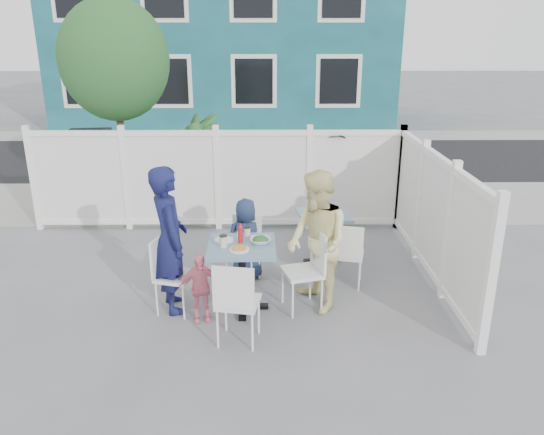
{
  "coord_description": "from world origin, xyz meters",
  "views": [
    {
      "loc": [
        0.88,
        -5.72,
        3.02
      ],
      "look_at": [
        0.94,
        0.13,
        0.97
      ],
      "focal_mm": 35.0,
      "sensor_mm": 36.0,
      "label": 1
    }
  ],
  "objects_px": {
    "main_table": "(242,260)",
    "chair_near": "(236,298)",
    "boy": "(246,239)",
    "utility_cabinet": "(92,167)",
    "man": "(170,240)",
    "chair_left": "(169,269)",
    "woman": "(317,242)",
    "spare_table": "(323,225)",
    "chair_back": "(245,245)",
    "toddler": "(200,287)",
    "chair_right": "(309,264)"
  },
  "relations": [
    {
      "from": "chair_left",
      "to": "chair_back",
      "type": "height_order",
      "value": "chair_left"
    },
    {
      "from": "chair_right",
      "to": "man",
      "type": "distance_m",
      "value": 1.59
    },
    {
      "from": "utility_cabinet",
      "to": "woman",
      "type": "distance_m",
      "value": 5.72
    },
    {
      "from": "main_table",
      "to": "chair_near",
      "type": "distance_m",
      "value": 0.76
    },
    {
      "from": "spare_table",
      "to": "chair_back",
      "type": "height_order",
      "value": "chair_back"
    },
    {
      "from": "spare_table",
      "to": "boy",
      "type": "height_order",
      "value": "boy"
    },
    {
      "from": "chair_back",
      "to": "toddler",
      "type": "distance_m",
      "value": 1.1
    },
    {
      "from": "spare_table",
      "to": "chair_left",
      "type": "bearing_deg",
      "value": -144.48
    },
    {
      "from": "man",
      "to": "chair_left",
      "type": "bearing_deg",
      "value": 132.92
    },
    {
      "from": "chair_back",
      "to": "woman",
      "type": "height_order",
      "value": "woman"
    },
    {
      "from": "toddler",
      "to": "chair_right",
      "type": "bearing_deg",
      "value": 0.94
    },
    {
      "from": "woman",
      "to": "toddler",
      "type": "distance_m",
      "value": 1.39
    },
    {
      "from": "chair_right",
      "to": "chair_near",
      "type": "relative_size",
      "value": 1.03
    },
    {
      "from": "chair_left",
      "to": "chair_back",
      "type": "xyz_separation_m",
      "value": [
        0.83,
        0.76,
        -0.02
      ]
    },
    {
      "from": "boy",
      "to": "toddler",
      "type": "xyz_separation_m",
      "value": [
        -0.47,
        -1.08,
        -0.14
      ]
    },
    {
      "from": "chair_back",
      "to": "chair_near",
      "type": "relative_size",
      "value": 0.92
    },
    {
      "from": "toddler",
      "to": "utility_cabinet",
      "type": "bearing_deg",
      "value": 107.81
    },
    {
      "from": "chair_right",
      "to": "toddler",
      "type": "xyz_separation_m",
      "value": [
        -1.21,
        -0.27,
        -0.15
      ]
    },
    {
      "from": "woman",
      "to": "spare_table",
      "type": "bearing_deg",
      "value": 149.84
    },
    {
      "from": "chair_left",
      "to": "toddler",
      "type": "height_order",
      "value": "chair_left"
    },
    {
      "from": "utility_cabinet",
      "to": "spare_table",
      "type": "relative_size",
      "value": 1.7
    },
    {
      "from": "utility_cabinet",
      "to": "main_table",
      "type": "relative_size",
      "value": 1.6
    },
    {
      "from": "chair_back",
      "to": "toddler",
      "type": "bearing_deg",
      "value": 82.67
    },
    {
      "from": "spare_table",
      "to": "chair_right",
      "type": "relative_size",
      "value": 0.8
    },
    {
      "from": "chair_left",
      "to": "boy",
      "type": "relative_size",
      "value": 0.83
    },
    {
      "from": "boy",
      "to": "utility_cabinet",
      "type": "bearing_deg",
      "value": -61.7
    },
    {
      "from": "woman",
      "to": "toddler",
      "type": "height_order",
      "value": "woman"
    },
    {
      "from": "utility_cabinet",
      "to": "boy",
      "type": "relative_size",
      "value": 1.2
    },
    {
      "from": "man",
      "to": "woman",
      "type": "bearing_deg",
      "value": -111.02
    },
    {
      "from": "utility_cabinet",
      "to": "toddler",
      "type": "bearing_deg",
      "value": -65.93
    },
    {
      "from": "spare_table",
      "to": "chair_near",
      "type": "distance_m",
      "value": 2.34
    },
    {
      "from": "utility_cabinet",
      "to": "boy",
      "type": "bearing_deg",
      "value": -54.1
    },
    {
      "from": "utility_cabinet",
      "to": "chair_back",
      "type": "relative_size",
      "value": 1.5
    },
    {
      "from": "chair_left",
      "to": "chair_back",
      "type": "relative_size",
      "value": 1.04
    },
    {
      "from": "spare_table",
      "to": "man",
      "type": "xyz_separation_m",
      "value": [
        -1.85,
        -1.29,
        0.3
      ]
    },
    {
      "from": "chair_near",
      "to": "toddler",
      "type": "xyz_separation_m",
      "value": [
        -0.43,
        0.51,
        -0.14
      ]
    },
    {
      "from": "spare_table",
      "to": "chair_near",
      "type": "height_order",
      "value": "chair_near"
    },
    {
      "from": "chair_near",
      "to": "boy",
      "type": "relative_size",
      "value": 0.86
    },
    {
      "from": "man",
      "to": "boy",
      "type": "relative_size",
      "value": 1.59
    },
    {
      "from": "chair_right",
      "to": "woman",
      "type": "height_order",
      "value": "woman"
    },
    {
      "from": "utility_cabinet",
      "to": "toddler",
      "type": "height_order",
      "value": "utility_cabinet"
    },
    {
      "from": "utility_cabinet",
      "to": "chair_near",
      "type": "distance_m",
      "value": 5.83
    },
    {
      "from": "boy",
      "to": "chair_back",
      "type": "bearing_deg",
      "value": 64.71
    },
    {
      "from": "chair_left",
      "to": "toddler",
      "type": "distance_m",
      "value": 0.46
    },
    {
      "from": "chair_back",
      "to": "chair_near",
      "type": "height_order",
      "value": "chair_near"
    },
    {
      "from": "main_table",
      "to": "woman",
      "type": "relative_size",
      "value": 0.49
    },
    {
      "from": "chair_back",
      "to": "toddler",
      "type": "height_order",
      "value": "chair_back"
    },
    {
      "from": "toddler",
      "to": "main_table",
      "type": "bearing_deg",
      "value": 17.01
    },
    {
      "from": "utility_cabinet",
      "to": "man",
      "type": "distance_m",
      "value": 4.77
    },
    {
      "from": "main_table",
      "to": "boy",
      "type": "bearing_deg",
      "value": 88.8
    }
  ]
}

